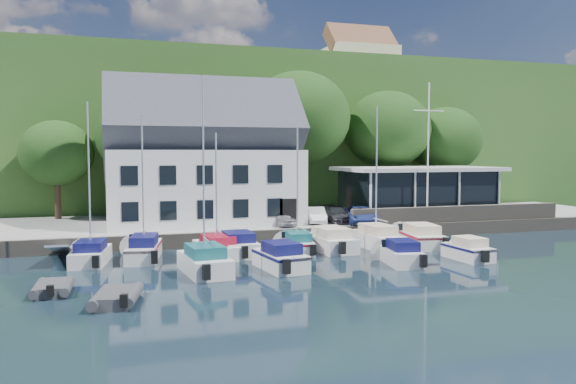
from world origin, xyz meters
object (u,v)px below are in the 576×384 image
Objects in this scene: boat_r2_3 at (401,252)px; boat_r2_4 at (468,248)px; boat_r1_4 at (297,188)px; boat_r1_0 at (89,192)px; boat_r2_1 at (204,183)px; car_white at (316,215)px; dinghy_0 at (53,286)px; flagpole at (428,153)px; car_dgrey at (335,214)px; boat_r1_7 at (419,235)px; boat_r1_2 at (216,188)px; boat_r1_1 at (143,183)px; dinghy_1 at (117,295)px; boat_r1_5 at (330,239)px; car_silver at (282,218)px; harbor_building at (203,165)px; club_pavilion at (417,191)px; boat_r1_3 at (238,243)px; boat_r2_2 at (280,255)px; car_blue at (360,214)px; boat_r1_6 at (376,176)px.

boat_r2_3 is 4.42m from boat_r2_4.
boat_r1_4 is at bearing 147.42° from boat_r2_4.
boat_r1_0 is 1.79× the size of boat_r2_4.
car_white is at bearing 40.20° from boat_r2_1.
dinghy_0 is at bearing -169.94° from boat_r2_1.
flagpole is 2.08× the size of boat_r2_3.
dinghy_0 is at bearing -93.19° from boat_r1_0.
car_dgrey is 7.41m from boat_r1_7.
boat_r1_2 is 11.46m from boat_r2_3.
boat_r2_3 is (16.79, -5.37, -3.41)m from boat_r1_0.
boat_r1_1 is (-14.53, -5.89, 2.94)m from car_dgrey.
boat_r1_2 is 2.65× the size of dinghy_1.
boat_r2_1 is (-8.82, -4.56, 3.97)m from boat_r1_5.
boat_r1_0 is at bearing 169.75° from boat_r1_2.
boat_r1_0 is at bearing -163.57° from car_silver.
harbor_building reaches higher than dinghy_1.
boat_r1_5 is at bearing 45.80° from dinghy_1.
car_white reaches higher than dinghy_0.
boat_r1_1 is at bearing -142.97° from car_white.
club_pavilion is 19.26m from boat_r1_3.
boat_r2_4 is (11.35, -0.62, -0.08)m from boat_r2_2.
boat_r1_3 is at bearing -141.95° from car_blue.
harbor_building is at bearing 164.04° from car_dgrey.
boat_r2_2 is (2.65, -4.60, -3.40)m from boat_r1_2.
dinghy_0 is at bearing -136.72° from car_blue.
boat_r1_4 is 1.19× the size of boat_r1_7.
boat_r1_4 is at bearing -179.21° from boat_r1_5.
harbor_building is 20.15m from boat_r2_4.
car_silver is at bearing -153.19° from car_white.
boat_r1_2 is at bearing -171.62° from boat_r1_7.
harbor_building is 4.52× the size of car_silver.
flagpole is 18.00m from boat_r2_2.
boat_r1_1 is (-22.86, -8.06, 1.48)m from club_pavilion.
car_dgrey reaches higher than boat_r2_2.
boat_r1_6 is 6.97m from boat_r2_3.
harbor_building is 1.52× the size of boat_r2_1.
flagpole reaches higher than boat_r2_2.
boat_r1_7 is at bearing 59.78° from boat_r2_3.
club_pavilion is 31.23m from dinghy_0.
boat_r1_4 is at bearing 50.50° from dinghy_1.
car_white is 0.38× the size of boat_r1_6.
boat_r1_7 reaches higher than boat_r2_4.
boat_r1_0 reaches higher than boat_r1_5.
flagpole is 1.29× the size of boat_r1_0.
harbor_building is 1.59× the size of boat_r1_1.
boat_r1_3 is at bearing -154.49° from club_pavilion.
boat_r1_2 reaches higher than club_pavilion.
boat_r2_2 is 11.40m from dinghy_0.
boat_r1_7 is (-4.79, -8.62, -2.29)m from club_pavilion.
boat_r1_5 is 5.80m from boat_r2_3.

